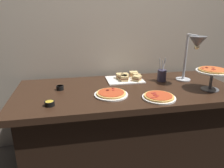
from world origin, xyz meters
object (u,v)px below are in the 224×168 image
at_px(heat_lamp, 195,47).
at_px(pizza_plate_front, 111,94).
at_px(sandwich_platter, 127,78).
at_px(sauce_cup_far, 50,103).
at_px(sauce_cup_near, 60,88).
at_px(utensil_holder, 162,75).
at_px(pizza_plate_raised_stand, 212,73).
at_px(pizza_plate_center, 159,97).

xyz_separation_m(heat_lamp, pizza_plate_front, (-0.77, -0.13, -0.33)).
bearing_deg(heat_lamp, sandwich_platter, 156.57).
xyz_separation_m(pizza_plate_front, sauce_cup_far, (-0.47, -0.11, 0.01)).
bearing_deg(pizza_plate_front, sauce_cup_far, -166.51).
distance_m(pizza_plate_front, sauce_cup_near, 0.46).
bearing_deg(sauce_cup_far, heat_lamp, 11.09).
bearing_deg(sandwich_platter, heat_lamp, -23.43).
distance_m(heat_lamp, utensil_holder, 0.39).
xyz_separation_m(heat_lamp, utensil_holder, (-0.22, 0.14, -0.28)).
bearing_deg(sandwich_platter, sauce_cup_near, -166.07).
height_order(sauce_cup_near, sauce_cup_far, sauce_cup_near).
height_order(sauce_cup_near, utensil_holder, utensil_holder).
bearing_deg(heat_lamp, sauce_cup_near, 176.28).
distance_m(pizza_plate_front, pizza_plate_raised_stand, 0.87).
height_order(pizza_plate_raised_stand, sauce_cup_near, pizza_plate_raised_stand).
distance_m(sandwich_platter, sauce_cup_near, 0.66).
bearing_deg(pizza_plate_raised_stand, heat_lamp, 118.61).
bearing_deg(sauce_cup_near, pizza_plate_center, -24.24).
bearing_deg(sandwich_platter, utensil_holder, -16.45).
bearing_deg(sauce_cup_far, pizza_plate_center, -1.53).
distance_m(pizza_plate_raised_stand, sauce_cup_near, 1.29).
height_order(pizza_plate_center, sauce_cup_near, sauce_cup_near).
relative_size(pizza_plate_front, sauce_cup_far, 3.83).
bearing_deg(sauce_cup_near, sauce_cup_far, -100.80).
bearing_deg(sauce_cup_far, pizza_plate_front, 13.49).
relative_size(pizza_plate_raised_stand, sandwich_platter, 0.78).
height_order(pizza_plate_center, sandwich_platter, sandwich_platter).
relative_size(sandwich_platter, utensil_holder, 1.52).
xyz_separation_m(pizza_plate_center, sauce_cup_far, (-0.82, 0.02, 0.01)).
height_order(heat_lamp, sauce_cup_near, heat_lamp).
distance_m(pizza_plate_raised_stand, sandwich_platter, 0.76).
bearing_deg(utensil_holder, pizza_plate_front, -153.67).
distance_m(pizza_plate_front, sauce_cup_far, 0.48).
height_order(heat_lamp, pizza_plate_center, heat_lamp).
height_order(pizza_plate_center, utensil_holder, utensil_holder).
height_order(pizza_plate_raised_stand, utensil_holder, utensil_holder).
bearing_deg(sauce_cup_far, sauce_cup_near, 79.20).
xyz_separation_m(heat_lamp, pizza_plate_center, (-0.42, -0.26, -0.33)).
relative_size(heat_lamp, pizza_plate_front, 1.66).
distance_m(pizza_plate_center, sauce_cup_near, 0.83).
bearing_deg(pizza_plate_center, sandwich_platter, 103.67).
bearing_deg(pizza_plate_raised_stand, pizza_plate_center, -168.75).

